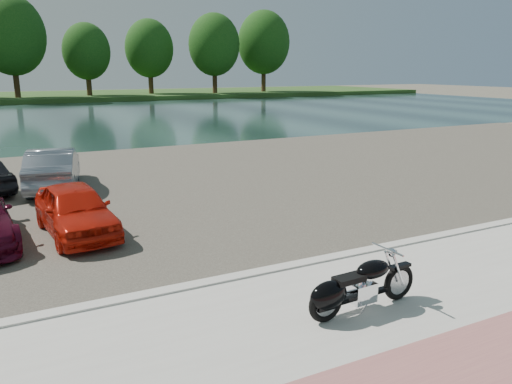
# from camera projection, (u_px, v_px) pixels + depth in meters

# --- Properties ---
(ground) EXTENTS (200.00, 200.00, 0.00)m
(ground) POSITION_uv_depth(u_px,v_px,m) (345.00, 310.00, 8.91)
(ground) COLOR #595447
(ground) RESTS_ON ground
(promenade) EXTENTS (60.00, 6.00, 0.10)m
(promenade) POSITION_uv_depth(u_px,v_px,m) (382.00, 334.00, 8.03)
(promenade) COLOR #B8B5AD
(promenade) RESTS_ON ground
(pink_path) EXTENTS (60.00, 2.00, 0.01)m
(pink_path) POSITION_uv_depth(u_px,v_px,m) (457.00, 381.00, 6.72)
(pink_path) COLOR #975558
(pink_path) RESTS_ON promenade
(kerb) EXTENTS (60.00, 0.30, 0.14)m
(kerb) POSITION_uv_depth(u_px,v_px,m) (288.00, 268.00, 10.62)
(kerb) COLOR #B8B5AD
(kerb) RESTS_ON ground
(parking_lot) EXTENTS (60.00, 18.00, 0.04)m
(parking_lot) POSITION_uv_depth(u_px,v_px,m) (165.00, 185.00, 18.43)
(parking_lot) COLOR #3F3A33
(parking_lot) RESTS_ON ground
(river) EXTENTS (120.00, 40.00, 0.00)m
(river) POSITION_uv_depth(u_px,v_px,m) (68.00, 118.00, 43.54)
(river) COLOR #1B302F
(river) RESTS_ON ground
(far_bank) EXTENTS (120.00, 24.00, 0.60)m
(far_bank) POSITION_uv_depth(u_px,v_px,m) (40.00, 97.00, 71.18)
(far_bank) COLOR #244017
(far_bank) RESTS_ON ground
(far_trees) EXTENTS (70.25, 10.68, 12.52)m
(far_trees) POSITION_uv_depth(u_px,v_px,m) (73.00, 43.00, 65.98)
(far_trees) COLOR #392615
(far_trees) RESTS_ON far_bank
(motorcycle) EXTENTS (2.33, 0.75, 1.05)m
(motorcycle) POSITION_uv_depth(u_px,v_px,m) (354.00, 288.00, 8.50)
(motorcycle) COLOR black
(motorcycle) RESTS_ON promenade
(car_4) EXTENTS (1.94, 3.98, 1.31)m
(car_4) POSITION_uv_depth(u_px,v_px,m) (75.00, 210.00, 12.74)
(car_4) COLOR red
(car_4) RESTS_ON parking_lot
(car_9) EXTENTS (2.31, 4.63, 1.46)m
(car_9) POSITION_uv_depth(u_px,v_px,m) (53.00, 168.00, 17.62)
(car_9) COLOR slate
(car_9) RESTS_ON parking_lot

